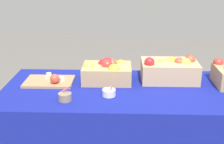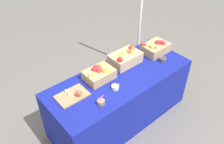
{
  "view_description": "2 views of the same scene",
  "coord_description": "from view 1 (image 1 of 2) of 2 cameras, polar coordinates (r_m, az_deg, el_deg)",
  "views": [
    {
      "loc": [
        -0.12,
        -1.94,
        1.56
      ],
      "look_at": [
        -0.19,
        -0.03,
        0.87
      ],
      "focal_mm": 48.42,
      "sensor_mm": 36.0,
      "label": 1
    },
    {
      "loc": [
        -1.53,
        -1.62,
        2.54
      ],
      "look_at": [
        -0.1,
        0.04,
        0.83
      ],
      "focal_mm": 37.36,
      "sensor_mm": 36.0,
      "label": 2
    }
  ],
  "objects": [
    {
      "name": "cutting_board_front",
      "position": [
        2.24,
        -11.57,
        -1.65
      ],
      "size": [
        0.35,
        0.24,
        0.09
      ],
      "color": "tan",
      "rests_on": "table"
    },
    {
      "name": "sample_bowl_far",
      "position": [
        1.94,
        -8.85,
        -4.63
      ],
      "size": [
        0.09,
        0.08,
        0.1
      ],
      "color": "gray",
      "rests_on": "table"
    },
    {
      "name": "apple_crate_middle",
      "position": [
        2.26,
        10.96,
        0.49
      ],
      "size": [
        0.41,
        0.27,
        0.2
      ],
      "color": "tan",
      "rests_on": "table"
    },
    {
      "name": "sample_bowl_mid",
      "position": [
        1.98,
        -0.57,
        -3.88
      ],
      "size": [
        0.09,
        0.09,
        0.09
      ],
      "color": "silver",
      "rests_on": "table"
    },
    {
      "name": "apple_crate_right",
      "position": [
        2.21,
        -0.93,
        0.17
      ],
      "size": [
        0.35,
        0.26,
        0.17
      ],
      "color": "tan",
      "rests_on": "table"
    },
    {
      "name": "table",
      "position": [
        2.28,
        4.8,
        -11.73
      ],
      "size": [
        1.9,
        0.76,
        0.74
      ],
      "primitive_type": "cube",
      "color": "navy",
      "rests_on": "ground_plane"
    }
  ]
}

